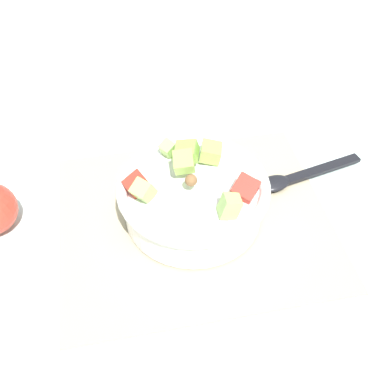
{
  "coord_description": "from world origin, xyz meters",
  "views": [
    {
      "loc": [
        0.1,
        0.47,
        0.58
      ],
      "look_at": [
        0.0,
        -0.01,
        0.06
      ],
      "focal_mm": 43.46,
      "sensor_mm": 36.0,
      "label": 1
    }
  ],
  "objects": [
    {
      "name": "placemat",
      "position": [
        0.0,
        0.0,
        0.0
      ],
      "size": [
        0.43,
        0.37,
        0.01
      ],
      "primitive_type": "cube",
      "color": "tan",
      "rests_on": "ground_plane"
    },
    {
      "name": "serving_spoon",
      "position": [
        -0.19,
        -0.05,
        0.01
      ],
      "size": [
        0.2,
        0.07,
        0.01
      ],
      "color": "black",
      "rests_on": "placemat"
    },
    {
      "name": "ground_plane",
      "position": [
        0.0,
        0.0,
        0.0
      ],
      "size": [
        2.4,
        2.4,
        0.0
      ],
      "primitive_type": "plane",
      "color": "silver"
    },
    {
      "name": "salad_bowl",
      "position": [
        0.0,
        -0.01,
        0.05
      ],
      "size": [
        0.24,
        0.24,
        0.11
      ],
      "color": "white",
      "rests_on": "placemat"
    }
  ]
}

